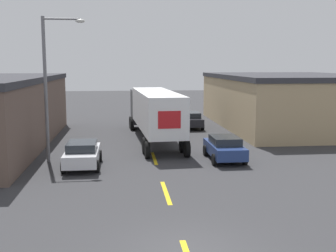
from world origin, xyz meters
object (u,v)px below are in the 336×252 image
object	(u,v)px
semi_truck	(153,110)
parked_car_right_far	(190,120)
parked_car_left_far	(82,154)
street_lamp	(50,80)
parked_car_right_mid	(224,147)

from	to	relation	value
semi_truck	parked_car_right_far	size ratio (longest dim) A/B	3.46
parked_car_left_far	street_lamp	world-z (taller)	street_lamp
semi_truck	parked_car_right_far	distance (m)	6.89
semi_truck	parked_car_left_far	bearing A→B (deg)	-122.75
parked_car_right_mid	semi_truck	bearing A→B (deg)	117.01
semi_truck	parked_car_right_mid	distance (m)	8.41
parked_car_right_far	street_lamp	size ratio (longest dim) A/B	0.49
parked_car_right_mid	parked_car_left_far	bearing A→B (deg)	-174.05
parked_car_left_far	parked_car_right_far	bearing A→B (deg)	58.70
parked_car_left_far	street_lamp	xyz separation A→B (m)	(-1.88, 1.61, 4.10)
street_lamp	parked_car_right_mid	bearing A→B (deg)	-4.08
semi_truck	street_lamp	world-z (taller)	street_lamp
semi_truck	street_lamp	distance (m)	9.64
parked_car_left_far	parked_car_right_far	world-z (taller)	same
parked_car_right_mid	parked_car_right_far	world-z (taller)	same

